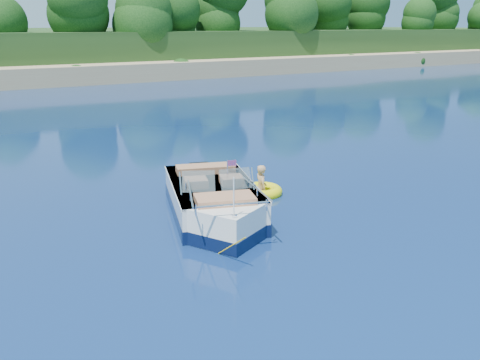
% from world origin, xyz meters
% --- Properties ---
extents(ground, '(160.00, 160.00, 0.00)m').
position_xyz_m(ground, '(0.00, 0.00, 0.00)').
color(ground, '#0A1847').
rests_on(ground, ground).
extents(motorboat, '(3.11, 5.54, 1.91)m').
position_xyz_m(motorboat, '(1.54, 2.68, 0.37)').
color(motorboat, white).
rests_on(motorboat, ground).
extents(tow_tube, '(1.47, 1.47, 0.32)m').
position_xyz_m(tow_tube, '(3.63, 3.78, 0.08)').
color(tow_tube, '#FFF40B').
rests_on(tow_tube, ground).
extents(boy, '(0.48, 0.81, 1.49)m').
position_xyz_m(boy, '(3.61, 3.79, 0.00)').
color(boy, tan).
rests_on(boy, ground).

